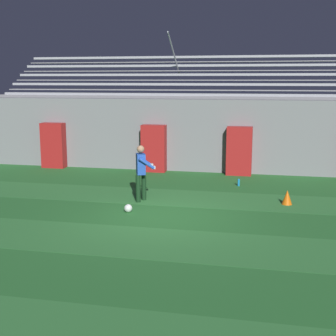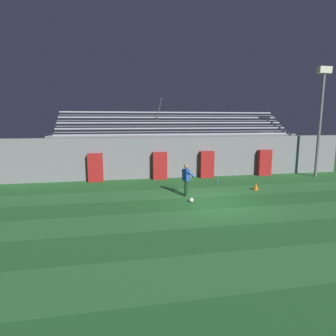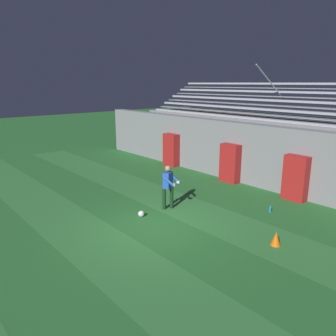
{
  "view_description": "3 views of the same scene",
  "coord_description": "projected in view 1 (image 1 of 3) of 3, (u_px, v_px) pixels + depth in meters",
  "views": [
    {
      "loc": [
        2.55,
        -11.55,
        3.56
      ],
      "look_at": [
        0.04,
        0.55,
        1.21
      ],
      "focal_mm": 50.0,
      "sensor_mm": 36.0,
      "label": 1
    },
    {
      "loc": [
        -4.53,
        -12.41,
        3.89
      ],
      "look_at": [
        -1.79,
        2.2,
        1.38
      ],
      "focal_mm": 30.0,
      "sensor_mm": 36.0,
      "label": 2
    },
    {
      "loc": [
        7.74,
        -6.11,
        4.6
      ],
      "look_at": [
        -1.32,
        1.79,
        1.46
      ],
      "focal_mm": 35.0,
      "sensor_mm": 36.0,
      "label": 3
    }
  ],
  "objects": [
    {
      "name": "ground_plane",
      "position": [
        162.0,
        217.0,
        12.29
      ],
      "size": [
        80.0,
        80.0,
        0.0
      ],
      "primitive_type": "plane",
      "color": "#286B2D"
    },
    {
      "name": "turf_stripe_mid",
      "position": [
        143.0,
        242.0,
        10.4
      ],
      "size": [
        28.0,
        2.02,
        0.01
      ],
      "primitive_type": "cube",
      "color": "#337A38",
      "rests_on": "ground"
    },
    {
      "name": "turf_stripe_far",
      "position": [
        177.0,
        198.0,
        14.28
      ],
      "size": [
        28.0,
        2.02,
        0.01
      ],
      "primitive_type": "cube",
      "color": "#337A38",
      "rests_on": "ground"
    },
    {
      "name": "back_wall",
      "position": [
        198.0,
        135.0,
        18.28
      ],
      "size": [
        24.0,
        0.6,
        2.8
      ],
      "primitive_type": "cube",
      "color": "gray",
      "rests_on": "ground"
    },
    {
      "name": "padding_pillar_gate_left",
      "position": [
        154.0,
        148.0,
        18.17
      ],
      "size": [
        0.94,
        0.44,
        1.82
      ],
      "primitive_type": "cube",
      "color": "#B21E1E",
      "rests_on": "ground"
    },
    {
      "name": "padding_pillar_gate_right",
      "position": [
        239.0,
        151.0,
        17.51
      ],
      "size": [
        0.94,
        0.44,
        1.82
      ],
      "primitive_type": "cube",
      "color": "#B21E1E",
      "rests_on": "ground"
    },
    {
      "name": "padding_pillar_far_left",
      "position": [
        53.0,
        145.0,
        19.01
      ],
      "size": [
        0.94,
        0.44,
        1.82
      ],
      "primitive_type": "cube",
      "color": "#B21E1E",
      "rests_on": "ground"
    },
    {
      "name": "bleacher_stand",
      "position": [
        205.0,
        127.0,
        20.51
      ],
      "size": [
        18.0,
        4.05,
        5.43
      ],
      "color": "gray",
      "rests_on": "ground"
    },
    {
      "name": "goalkeeper",
      "position": [
        141.0,
        169.0,
        13.72
      ],
      "size": [
        0.66,
        0.71,
        1.67
      ],
      "color": "#143319",
      "rests_on": "ground"
    },
    {
      "name": "soccer_ball",
      "position": [
        128.0,
        208.0,
        12.71
      ],
      "size": [
        0.22,
        0.22,
        0.22
      ],
      "primitive_type": "sphere",
      "color": "white",
      "rests_on": "ground"
    },
    {
      "name": "traffic_cone",
      "position": [
        287.0,
        197.0,
        13.48
      ],
      "size": [
        0.3,
        0.3,
        0.42
      ],
      "primitive_type": "cone",
      "color": "orange",
      "rests_on": "ground"
    },
    {
      "name": "water_bottle",
      "position": [
        239.0,
        182.0,
        15.83
      ],
      "size": [
        0.07,
        0.07,
        0.24
      ],
      "primitive_type": "cylinder",
      "color": "#1E8CD8",
      "rests_on": "ground"
    }
  ]
}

